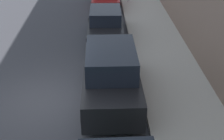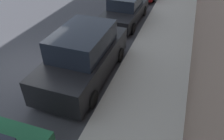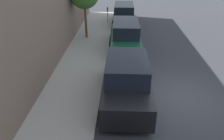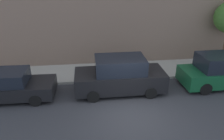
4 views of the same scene
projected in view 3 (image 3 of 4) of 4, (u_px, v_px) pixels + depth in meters
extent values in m
plane|color=#38383D|center=(177.00, 97.00, 10.01)|extent=(60.00, 60.00, 0.00)
cube|color=#B2ADA3|center=(72.00, 93.00, 10.17)|extent=(2.76, 32.00, 0.15)
cube|color=black|center=(124.00, 18.00, 20.04)|extent=(1.91, 4.91, 0.84)
cube|color=black|center=(124.00, 9.00, 19.64)|extent=(1.68, 3.11, 0.84)
cylinder|color=black|center=(134.00, 26.00, 18.80)|extent=(0.22, 0.69, 0.69)
cylinder|color=black|center=(113.00, 26.00, 18.87)|extent=(0.22, 0.69, 0.69)
cylinder|color=black|center=(133.00, 17.00, 21.48)|extent=(0.22, 0.69, 0.69)
cylinder|color=black|center=(115.00, 17.00, 21.55)|extent=(0.22, 0.69, 0.69)
cube|color=#14512D|center=(125.00, 40.00, 14.91)|extent=(1.99, 4.94, 0.84)
cube|color=black|center=(126.00, 28.00, 14.52)|extent=(1.73, 3.13, 0.84)
cylinder|color=black|center=(140.00, 53.00, 13.67)|extent=(0.22, 0.68, 0.68)
cylinder|color=black|center=(111.00, 52.00, 13.74)|extent=(0.22, 0.68, 0.68)
cylinder|color=black|center=(137.00, 37.00, 16.35)|extent=(0.22, 0.68, 0.68)
cylinder|color=black|center=(113.00, 36.00, 16.43)|extent=(0.22, 0.68, 0.68)
cube|color=black|center=(126.00, 85.00, 9.58)|extent=(1.98, 4.81, 0.96)
cube|color=black|center=(127.00, 67.00, 9.16)|extent=(1.73, 2.61, 0.80)
cylinder|color=black|center=(151.00, 115.00, 8.40)|extent=(0.22, 0.63, 0.63)
cylinder|color=black|center=(102.00, 113.00, 8.48)|extent=(0.22, 0.63, 0.63)
cylinder|color=black|center=(144.00, 77.00, 11.03)|extent=(0.22, 0.63, 0.63)
cylinder|color=black|center=(107.00, 76.00, 11.11)|extent=(0.22, 0.63, 0.63)
cylinder|color=#ADADB2|center=(108.00, 16.00, 20.28)|extent=(0.07, 0.07, 1.10)
cube|color=#2D2D33|center=(107.00, 9.00, 19.96)|extent=(0.11, 0.15, 0.28)
cube|color=red|center=(107.00, 7.00, 19.88)|extent=(0.04, 0.09, 0.05)
cylinder|color=brown|center=(86.00, 20.00, 16.21)|extent=(0.17, 0.17, 2.63)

